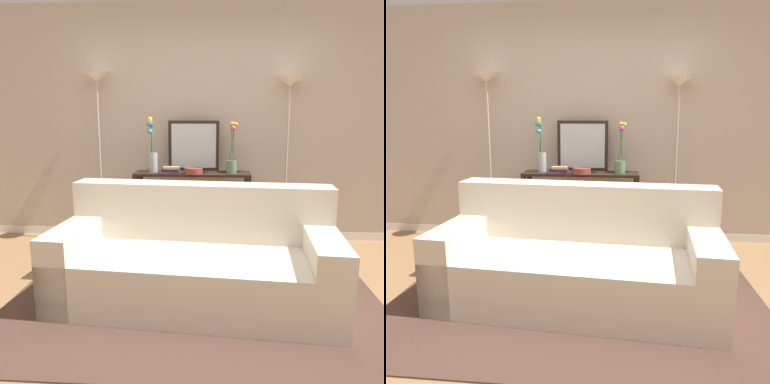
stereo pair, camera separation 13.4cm
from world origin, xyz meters
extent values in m
cube|color=#9E754C|center=(0.00, 0.00, -0.01)|extent=(16.00, 16.00, 0.02)
cube|color=white|center=(0.00, 2.01, 0.04)|extent=(12.00, 0.15, 0.09)
cube|color=#B7A899|center=(0.00, 2.01, 1.37)|extent=(12.00, 0.14, 2.55)
cube|color=#51382D|center=(-0.01, 0.18, 0.01)|extent=(2.88, 1.76, 0.01)
cube|color=beige|center=(-0.01, 0.28, 0.21)|extent=(2.17, 1.10, 0.42)
cube|color=beige|center=(0.01, 0.61, 0.65)|extent=(2.12, 0.43, 0.46)
cube|color=beige|center=(-0.94, 0.35, 0.30)|extent=(0.31, 0.95, 0.60)
cube|color=beige|center=(0.91, 0.21, 0.30)|extent=(0.31, 0.95, 0.60)
cube|color=black|center=(-0.13, 1.67, 0.80)|extent=(1.26, 0.33, 0.03)
cube|color=black|center=(-0.13, 1.67, 0.15)|extent=(1.16, 0.28, 0.01)
cube|color=black|center=(-0.73, 1.53, 0.39)|extent=(0.05, 0.05, 0.79)
cube|color=black|center=(0.47, 1.53, 0.39)|extent=(0.05, 0.05, 0.79)
cube|color=black|center=(-0.73, 1.81, 0.39)|extent=(0.05, 0.05, 0.79)
cube|color=black|center=(0.47, 1.81, 0.39)|extent=(0.05, 0.05, 0.79)
cylinder|color=#B7B2A8|center=(-1.17, 1.76, 0.01)|extent=(0.26, 0.26, 0.02)
cylinder|color=#B7B2A8|center=(-1.17, 1.76, 0.90)|extent=(0.02, 0.02, 1.76)
cone|color=silver|center=(-1.17, 1.76, 1.83)|extent=(0.28, 0.28, 0.10)
cylinder|color=#B7B2A8|center=(0.89, 1.76, 0.01)|extent=(0.26, 0.26, 0.02)
cylinder|color=#B7B2A8|center=(0.89, 1.76, 0.87)|extent=(0.02, 0.02, 1.70)
cone|color=silver|center=(0.89, 1.76, 1.78)|extent=(0.28, 0.28, 0.10)
cube|color=black|center=(-0.12, 1.81, 1.09)|extent=(0.56, 0.02, 0.55)
cube|color=silver|center=(-0.12, 1.80, 1.09)|extent=(0.49, 0.01, 0.48)
cylinder|color=silver|center=(-0.55, 1.67, 0.92)|extent=(0.09, 0.09, 0.21)
cylinder|color=#3D7538|center=(-0.57, 1.66, 1.18)|extent=(0.02, 0.04, 0.31)
sphere|color=#2B9DCE|center=(-0.58, 1.66, 1.34)|extent=(0.07, 0.07, 0.07)
cylinder|color=#3D7538|center=(-0.57, 1.68, 1.20)|extent=(0.02, 0.05, 0.36)
sphere|color=gold|center=(-0.59, 1.68, 1.38)|extent=(0.06, 0.06, 0.06)
cylinder|color=#3D7538|center=(-0.56, 1.66, 1.19)|extent=(0.02, 0.02, 0.33)
sphere|color=orange|center=(-0.58, 1.65, 1.35)|extent=(0.05, 0.05, 0.05)
cylinder|color=#3D7538|center=(-0.57, 1.67, 1.14)|extent=(0.01, 0.04, 0.23)
sphere|color=#45ADD9|center=(-0.59, 1.67, 1.26)|extent=(0.06, 0.06, 0.06)
cylinder|color=#669E6B|center=(0.30, 1.67, 0.88)|extent=(0.11, 0.11, 0.13)
cylinder|color=#3D7538|center=(0.30, 1.65, 1.12)|extent=(0.04, 0.02, 0.34)
sphere|color=#D7488C|center=(0.31, 1.63, 1.29)|extent=(0.06, 0.06, 0.06)
cylinder|color=#3D7538|center=(0.30, 1.68, 1.14)|extent=(0.04, 0.01, 0.38)
sphere|color=gold|center=(0.30, 1.70, 1.33)|extent=(0.06, 0.06, 0.06)
cylinder|color=#3D7538|center=(0.31, 1.66, 1.14)|extent=(0.01, 0.06, 0.38)
sphere|color=gold|center=(0.33, 1.66, 1.33)|extent=(0.05, 0.05, 0.05)
cylinder|color=brown|center=(-0.11, 1.57, 0.84)|extent=(0.20, 0.20, 0.05)
torus|color=brown|center=(-0.11, 1.57, 0.87)|extent=(0.20, 0.20, 0.01)
cube|color=#6B3360|center=(-0.36, 1.58, 0.83)|extent=(0.23, 0.15, 0.03)
cube|color=#2D2D33|center=(-0.35, 1.58, 0.85)|extent=(0.20, 0.13, 0.02)
cube|color=tan|center=(-0.34, 1.57, 0.88)|extent=(0.18, 0.12, 0.02)
cube|color=#1E7075|center=(-0.63, 1.67, 0.06)|extent=(0.04, 0.14, 0.12)
cube|color=maroon|center=(-0.58, 1.67, 0.05)|extent=(0.05, 0.15, 0.10)
cube|color=slate|center=(-0.53, 1.67, 0.06)|extent=(0.05, 0.14, 0.13)
cube|color=#B77F33|center=(-0.48, 1.67, 0.06)|extent=(0.04, 0.14, 0.13)
cube|color=#6B3360|center=(-0.44, 1.67, 0.06)|extent=(0.03, 0.16, 0.11)
cube|color=#236033|center=(-0.41, 1.67, 0.06)|extent=(0.04, 0.17, 0.13)
camera|label=1|loc=(0.16, -2.49, 1.43)|focal=36.13mm
camera|label=2|loc=(0.29, -2.47, 1.43)|focal=36.13mm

